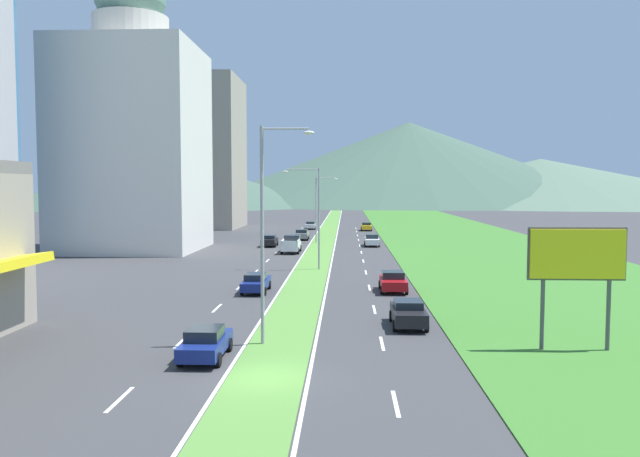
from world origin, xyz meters
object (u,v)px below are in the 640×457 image
billboard_roadside (577,260)px  car_3 (256,282)px  street_lamp_mid (315,211)px  pickup_truck_0 (291,244)px  street_lamp_near (267,222)px  car_4 (302,235)px  car_6 (205,343)px  car_5 (366,226)px  car_0 (408,313)px  car_1 (311,225)px  street_lamp_far (319,205)px  car_2 (372,240)px  car_7 (269,241)px  car_8 (393,281)px

billboard_roadside → car_3: billboard_roadside is taller
street_lamp_mid → pickup_truck_0: (-3.60, 15.38, -4.60)m
street_lamp_near → car_3: 16.52m
car_3 → car_4: size_ratio=1.13×
pickup_truck_0 → car_6: bearing=-179.8°
billboard_roadside → car_5: billboard_roadside is taller
car_0 → car_1: bearing=-172.8°
street_lamp_far → car_6: (-2.55, -58.84, -4.60)m
car_0 → car_3: car_0 is taller
street_lamp_mid → car_1: bearing=93.7°
street_lamp_near → car_4: street_lamp_near is taller
car_2 → street_lamp_far: bearing=-120.7°
car_1 → car_5: (10.21, -3.35, 0.00)m
billboard_roadside → car_4: size_ratio=1.48×
billboard_roadside → car_7: billboard_roadside is taller
street_lamp_near → car_0: street_lamp_near is taller
pickup_truck_0 → car_8: bearing=-159.8°
car_4 → car_3: bearing=179.8°
car_4 → car_7: bearing=160.7°
street_lamp_mid → billboard_roadside: street_lamp_mid is taller
car_4 → street_lamp_near: bearing=-177.5°
billboard_roadside → pickup_truck_0: 47.57m
car_0 → car_8: (0.01, 11.70, 0.01)m
street_lamp_near → car_2: size_ratio=2.31×
street_lamp_near → car_1: size_ratio=2.37×
car_6 → pickup_truck_0: size_ratio=0.78×
car_2 → car_6: (-9.84, -54.52, -0.04)m
street_lamp_near → pickup_truck_0: street_lamp_near is taller
street_lamp_near → car_1: (-2.69, 84.32, -5.38)m
street_lamp_mid → car_6: bearing=-96.4°
billboard_roadside → car_2: size_ratio=1.27×
car_1 → pickup_truck_0: bearing=-180.0°
street_lamp_near → car_3: street_lamp_near is taller
billboard_roadside → car_5: 81.98m
street_lamp_far → car_5: bearing=73.2°
car_5 → car_8: size_ratio=1.03×
car_1 → pickup_truck_0: 40.83m
car_0 → billboard_roadside: bearing=56.3°
car_0 → pickup_truck_0: (-10.09, 39.11, 0.22)m
car_6 → street_lamp_far: bearing=-2.5°
street_lamp_near → car_8: size_ratio=2.65×
billboard_roadside → car_2: bearing=98.2°
street_lamp_far → billboard_roadside: size_ratio=1.55×
car_1 → car_5: bearing=-108.1°
car_7 → car_8: (13.66, -34.70, -0.01)m
car_4 → street_lamp_mid: bearing=-173.7°
car_5 → car_8: (-0.08, -64.89, 0.02)m
car_0 → car_5: (0.09, 76.59, -0.01)m
car_2 → billboard_roadside: bearing=8.2°
car_5 → car_7: (-13.74, -30.18, 0.03)m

